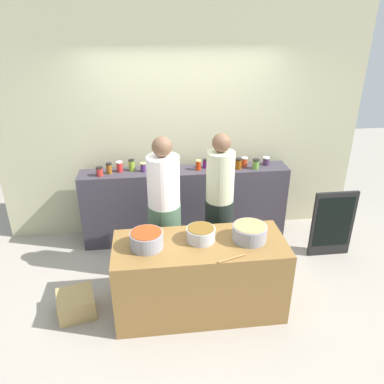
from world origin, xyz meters
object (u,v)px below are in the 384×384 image
(chalkboard_sign, at_px, (333,224))
(bread_crate, at_px, (76,304))
(preserve_jar_9, at_px, (238,164))
(cooking_pot_left, at_px, (147,240))
(cook_with_tongs, at_px, (165,216))
(wooden_spoon, at_px, (231,258))
(preserve_jar_10, at_px, (244,162))
(preserve_jar_5, at_px, (172,166))
(preserve_jar_12, at_px, (266,161))
(cook_in_cap, at_px, (219,212))
(preserve_jar_11, at_px, (256,164))
(cooking_pot_right, at_px, (250,233))
(preserve_jar_8, at_px, (223,166))
(preserve_jar_7, at_px, (205,163))
(preserve_jar_2, at_px, (120,167))
(preserve_jar_3, at_px, (132,165))
(preserve_jar_6, at_px, (198,165))
(preserve_jar_1, at_px, (109,168))
(preserve_jar_4, at_px, (143,167))
(preserve_jar_0, at_px, (100,171))

(chalkboard_sign, bearing_deg, bread_crate, -167.13)
(preserve_jar_9, xyz_separation_m, cooking_pot_left, (-1.20, -1.36, -0.20))
(cook_with_tongs, bearing_deg, wooden_spoon, -59.18)
(preserve_jar_9, distance_m, preserve_jar_10, 0.12)
(preserve_jar_5, xyz_separation_m, wooden_spoon, (0.41, -1.70, -0.26))
(preserve_jar_12, xyz_separation_m, cook_in_cap, (-0.77, -0.80, -0.28))
(preserve_jar_11, xyz_separation_m, cooking_pot_right, (-0.42, -1.33, -0.19))
(preserve_jar_8, bearing_deg, preserve_jar_7, 157.18)
(preserve_jar_2, distance_m, preserve_jar_9, 1.52)
(preserve_jar_3, xyz_separation_m, bread_crate, (-0.60, -1.39, -0.97))
(preserve_jar_3, relative_size, cooking_pot_right, 0.43)
(preserve_jar_8, bearing_deg, preserve_jar_6, 174.69)
(preserve_jar_8, xyz_separation_m, cook_with_tongs, (-0.80, -0.71, -0.29))
(preserve_jar_8, bearing_deg, preserve_jar_3, 174.55)
(preserve_jar_7, bearing_deg, wooden_spoon, -90.83)
(preserve_jar_5, height_order, cook_in_cap, cook_in_cap)
(preserve_jar_9, bearing_deg, preserve_jar_11, -5.60)
(preserve_jar_10, distance_m, chalkboard_sign, 1.35)
(preserve_jar_2, distance_m, preserve_jar_8, 1.32)
(preserve_jar_2, height_order, chalkboard_sign, preserve_jar_2)
(preserve_jar_3, bearing_deg, preserve_jar_1, -166.62)
(preserve_jar_6, bearing_deg, preserve_jar_4, 177.46)
(preserve_jar_11, xyz_separation_m, bread_crate, (-2.19, -1.26, -0.96))
(preserve_jar_2, xyz_separation_m, preserve_jar_4, (0.30, -0.03, -0.01))
(preserve_jar_6, xyz_separation_m, cook_with_tongs, (-0.48, -0.74, -0.31))
(preserve_jar_7, xyz_separation_m, bread_crate, (-1.55, -1.37, -0.96))
(preserve_jar_8, relative_size, preserve_jar_12, 0.93)
(preserve_jar_12, height_order, wooden_spoon, preserve_jar_12)
(preserve_jar_3, height_order, preserve_jar_10, preserve_jar_3)
(wooden_spoon, relative_size, cook_in_cap, 0.16)
(preserve_jar_10, height_order, cooking_pot_left, preserve_jar_10)
(preserve_jar_2, bearing_deg, preserve_jar_1, -159.84)
(preserve_jar_7, xyz_separation_m, preserve_jar_8, (0.22, -0.09, -0.01))
(cooking_pot_right, relative_size, chalkboard_sign, 0.38)
(preserve_jar_5, xyz_separation_m, chalkboard_sign, (1.95, -0.63, -0.62))
(preserve_jar_1, distance_m, preserve_jar_10, 1.74)
(preserve_jar_9, relative_size, cook_in_cap, 0.08)
(preserve_jar_1, distance_m, preserve_jar_4, 0.42)
(preserve_jar_2, bearing_deg, preserve_jar_5, -3.97)
(preserve_jar_3, bearing_deg, preserve_jar_12, -0.36)
(bread_crate, bearing_deg, preserve_jar_0, 80.52)
(preserve_jar_7, relative_size, cook_with_tongs, 0.07)
(chalkboard_sign, bearing_deg, cooking_pot_right, -149.50)
(cooking_pot_left, bearing_deg, cook_with_tongs, 72.58)
(preserve_jar_3, height_order, cooking_pot_right, preserve_jar_3)
(wooden_spoon, bearing_deg, preserve_jar_6, 92.59)
(preserve_jar_7, bearing_deg, preserve_jar_9, -11.90)
(preserve_jar_6, height_order, preserve_jar_7, preserve_jar_6)
(preserve_jar_1, height_order, cook_in_cap, cook_in_cap)
(preserve_jar_3, relative_size, preserve_jar_7, 1.26)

